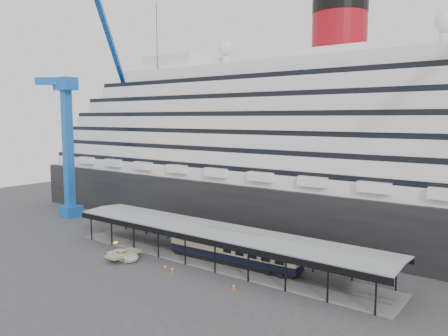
# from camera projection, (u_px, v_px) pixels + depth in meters

# --- Properties ---
(ground) EXTENTS (200.00, 200.00, 0.00)m
(ground) POSITION_uv_depth(u_px,v_px,m) (196.00, 270.00, 64.39)
(ground) COLOR #343437
(ground) RESTS_ON ground
(cruise_ship) EXTENTS (130.00, 30.00, 43.90)m
(cruise_ship) POSITION_uv_depth(u_px,v_px,m) (299.00, 138.00, 87.74)
(cruise_ship) COLOR black
(cruise_ship) RESTS_ON ground
(platform_canopy) EXTENTS (56.00, 9.18, 5.30)m
(platform_canopy) POSITION_uv_depth(u_px,v_px,m) (217.00, 247.00, 68.10)
(platform_canopy) COLOR slate
(platform_canopy) RESTS_ON ground
(crane_blue) EXTENTS (22.63, 19.19, 47.60)m
(crane_blue) POSITION_uv_depth(u_px,v_px,m) (72.00, 129.00, 97.36)
(crane_blue) COLOR blue
(crane_blue) RESTS_ON ground
(port_truck) EXTENTS (5.50, 2.55, 1.53)m
(port_truck) POSITION_uv_depth(u_px,v_px,m) (123.00, 255.00, 69.06)
(port_truck) COLOR white
(port_truck) RESTS_ON ground
(pullman_carriage) EXTENTS (22.26, 3.87, 21.75)m
(pullman_carriage) POSITION_uv_depth(u_px,v_px,m) (233.00, 248.00, 66.22)
(pullman_carriage) COLOR black
(pullman_carriage) RESTS_ON ground
(traffic_cone_left) EXTENTS (0.51, 0.51, 0.80)m
(traffic_cone_left) POSITION_uv_depth(u_px,v_px,m) (165.00, 267.00, 64.51)
(traffic_cone_left) COLOR red
(traffic_cone_left) RESTS_ON ground
(traffic_cone_mid) EXTENTS (0.43, 0.43, 0.81)m
(traffic_cone_mid) POSITION_uv_depth(u_px,v_px,m) (172.00, 269.00, 63.51)
(traffic_cone_mid) COLOR #EE450D
(traffic_cone_mid) RESTS_ON ground
(traffic_cone_right) EXTENTS (0.45, 0.45, 0.83)m
(traffic_cone_right) POSITION_uv_depth(u_px,v_px,m) (234.00, 287.00, 57.04)
(traffic_cone_right) COLOR #E2450C
(traffic_cone_right) RESTS_ON ground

